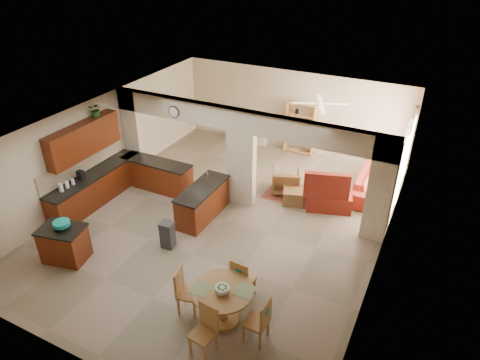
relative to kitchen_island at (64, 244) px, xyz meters
The scene contains 39 objects.
floor 4.02m from the kitchen_island, 49.91° to the left, with size 10.00×10.00×0.00m, color #86715D.
ceiling 4.64m from the kitchen_island, 49.91° to the left, with size 10.00×10.00×0.00m, color white.
wall_back 8.52m from the kitchen_island, 72.28° to the left, with size 8.00×8.00×0.00m, color beige.
wall_front 3.36m from the kitchen_island, 36.97° to the right, with size 8.00×8.00×0.00m, color beige.
wall_left 3.51m from the kitchen_island, 114.94° to the left, with size 10.00×10.00×0.00m, color beige.
wall_right 7.32m from the kitchen_island, 24.96° to the left, with size 10.00×10.00×0.00m, color beige.
partition_left_pier 4.32m from the kitchen_island, 105.47° to the left, with size 0.60×0.25×2.80m, color beige.
partition_center_pier 4.85m from the kitchen_island, 57.61° to the left, with size 0.80×0.25×2.20m, color beige.
partition_right_pier 7.54m from the kitchen_island, 32.90° to the left, with size 0.60×0.25×2.80m, color beige.
partition_header 5.23m from the kitchen_island, 57.61° to the left, with size 8.00×0.25×0.60m, color beige.
kitchen_counter 2.89m from the kitchen_island, 103.67° to the left, with size 2.52×3.29×1.48m.
upper_cabinets 2.97m from the kitchen_island, 118.82° to the left, with size 0.35×2.40×0.90m, color #411307.
peninsula 3.55m from the kitchen_island, 56.16° to the left, with size 0.70×1.85×0.91m.
wall_clock 4.43m from the kitchen_island, 81.62° to the left, with size 0.34×0.34×0.03m, color #53281B.
rug 6.41m from the kitchen_island, 53.81° to the left, with size 1.60×1.30×0.01m, color #9A4538.
fireplace 7.96m from the kitchen_island, 82.95° to the left, with size 1.60×0.35×1.20m.
shelving_unit 8.42m from the kitchen_island, 69.63° to the left, with size 1.00×0.32×1.80m, color #A37A38.
window_a 8.50m from the kitchen_island, 39.31° to the left, with size 0.02×0.90×1.90m, color white.
window_b 9.66m from the kitchen_island, 47.17° to the left, with size 0.02×0.90×1.90m, color white.
glazed_door 9.04m from the kitchen_island, 43.49° to the left, with size 0.02×0.70×2.10m, color white.
drape_a_left 8.10m from the kitchen_island, 36.19° to the left, with size 0.10×0.28×2.30m, color #451E1B.
drape_a_right 8.86m from the kitchen_island, 42.50° to the left, with size 0.10×0.28×2.30m, color #451E1B.
drape_b_left 9.20m from the kitchen_island, 44.80° to the left, with size 0.10×0.28×2.30m, color #451E1B.
drape_b_right 10.08m from the kitchen_island, 49.66° to the left, with size 0.10×0.28×2.30m, color #451E1B.
ceiling_fan 7.61m from the kitchen_island, 56.08° to the left, with size 1.00×1.00×0.10m, color white.
kitchen_island is the anchor object (origin of this frame).
teal_bowl 0.53m from the kitchen_island, 41.24° to the left, with size 0.38×0.38×0.18m, color #159283.
trash_can 2.38m from the kitchen_island, 37.44° to the left, with size 0.30×0.26×0.65m, color #2C2B2E.
dining_table 4.21m from the kitchen_island, ahead, with size 1.21×1.21×0.82m.
fruit_bowl 4.26m from the kitchen_island, ahead, with size 0.28×0.28×0.15m, color #64A222.
sofa 8.58m from the kitchen_island, 46.76° to the left, with size 0.93×2.38×0.69m, color maroon.
chaise 7.00m from the kitchen_island, 46.03° to the left, with size 1.22×1.00×0.49m, color maroon.
armchair 6.25m from the kitchen_island, 56.05° to the left, with size 0.80×0.83×0.75m, color #9B2E1C.
ottoman 6.13m from the kitchen_island, 50.37° to the left, with size 0.57×0.57×0.41m, color #9B2E1C.
plant 3.78m from the kitchen_island, 113.45° to the left, with size 0.35×0.30×0.38m, color #144C16.
chair_north 4.32m from the kitchen_island, ahead, with size 0.45×0.45×1.02m.
chair_east 5.06m from the kitchen_island, ahead, with size 0.44×0.44×1.02m.
chair_south 4.31m from the kitchen_island, ahead, with size 0.47×0.47×1.02m.
chair_west 3.38m from the kitchen_island, ahead, with size 0.50×0.50×1.02m.
Camera 1 is at (4.62, -8.26, 6.68)m, focal length 32.00 mm.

